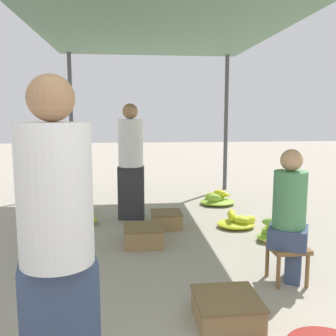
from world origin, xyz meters
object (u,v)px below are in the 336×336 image
object	(u,v)px
vendor_foreground	(57,244)
banana_pile_right_1	(273,233)
shopper_walking_mid	(131,160)
vendor_seated	(290,215)
banana_pile_left_1	(83,220)
banana_pile_right_2	(238,221)
crate_mid	(166,219)
banana_pile_right_0	(217,199)
crate_far	(143,235)
banana_pile_left_0	(75,208)
stool	(287,252)
crate_near	(227,309)

from	to	relation	value
vendor_foreground	banana_pile_right_1	distance (m)	3.38
banana_pile_right_1	shopper_walking_mid	distance (m)	2.25
vendor_seated	banana_pile_right_1	world-z (taller)	vendor_seated
vendor_foreground	banana_pile_left_1	bearing A→B (deg)	94.96
banana_pile_right_2	crate_mid	xyz separation A→B (m)	(-1.00, 0.11, 0.03)
banana_pile_right_0	banana_pile_right_2	xyz separation A→B (m)	(-0.01, -1.34, -0.01)
vendor_seated	banana_pile_right_1	size ratio (longest dim) A/B	2.76
crate_far	shopper_walking_mid	bearing A→B (deg)	96.45
banana_pile_right_0	banana_pile_right_1	distance (m)	1.93
vendor_seated	crate_far	xyz separation A→B (m)	(-1.31, 1.15, -0.53)
banana_pile_left_1	banana_pile_left_0	bearing A→B (deg)	108.42
crate_mid	vendor_foreground	bearing A→B (deg)	-105.44
stool	vendor_seated	world-z (taller)	vendor_seated
crate_mid	crate_far	bearing A→B (deg)	-117.46
banana_pile_right_0	banana_pile_right_1	bearing A→B (deg)	-82.23
vendor_foreground	crate_far	distance (m)	2.67
stool	banana_pile_right_1	xyz separation A→B (m)	(0.32, 1.15, -0.19)
stool	banana_pile_right_1	world-z (taller)	stool
banana_pile_right_1	crate_far	xyz separation A→B (m)	(-1.62, 0.01, 0.02)
crate_far	banana_pile_right_2	bearing A→B (deg)	22.83
stool	banana_pile_right_0	distance (m)	3.07
banana_pile_left_1	banana_pile_right_1	xyz separation A→B (m)	(2.44, -0.95, 0.03)
stool	crate_far	distance (m)	1.75
banana_pile_right_1	shopper_walking_mid	bearing A→B (deg)	146.40
banana_pile_left_0	crate_far	world-z (taller)	banana_pile_left_0
banana_pile_left_0	banana_pile_right_0	size ratio (longest dim) A/B	0.87
crate_far	banana_pile_left_1	bearing A→B (deg)	131.07
banana_pile_right_2	crate_far	xyz separation A→B (m)	(-1.35, -0.57, 0.03)
stool	crate_far	xyz separation A→B (m)	(-1.30, 1.16, -0.17)
banana_pile_left_0	crate_near	world-z (taller)	banana_pile_left_0
vendor_foreground	crate_mid	xyz separation A→B (m)	(0.87, 3.16, -0.80)
vendor_foreground	banana_pile_right_0	bearing A→B (deg)	66.81
crate_mid	crate_far	size ratio (longest dim) A/B	0.92
crate_far	vendor_seated	bearing A→B (deg)	-41.24
vendor_foreground	crate_far	bearing A→B (deg)	78.11
banana_pile_right_2	crate_near	world-z (taller)	banana_pile_right_2
vendor_foreground	banana_pile_right_2	world-z (taller)	vendor_foreground
vendor_foreground	shopper_walking_mid	xyz separation A→B (m)	(0.39, 3.64, -0.02)
crate_near	vendor_seated	bearing A→B (deg)	39.38
shopper_walking_mid	banana_pile_right_0	bearing A→B (deg)	26.80
banana_pile_left_1	crate_mid	distance (m)	1.20
banana_pile_left_0	shopper_walking_mid	bearing A→B (deg)	-24.52
stool	crate_near	distance (m)	0.97
banana_pile_right_1	banana_pile_right_2	world-z (taller)	banana_pile_right_1
banana_pile_left_1	crate_mid	world-z (taller)	crate_mid
banana_pile_right_2	crate_far	size ratio (longest dim) A/B	1.21
crate_near	shopper_walking_mid	world-z (taller)	shopper_walking_mid
vendor_foreground	shopper_walking_mid	bearing A→B (deg)	83.83
crate_mid	shopper_walking_mid	size ratio (longest dim) A/B	0.25
vendor_seated	crate_near	size ratio (longest dim) A/B	2.57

